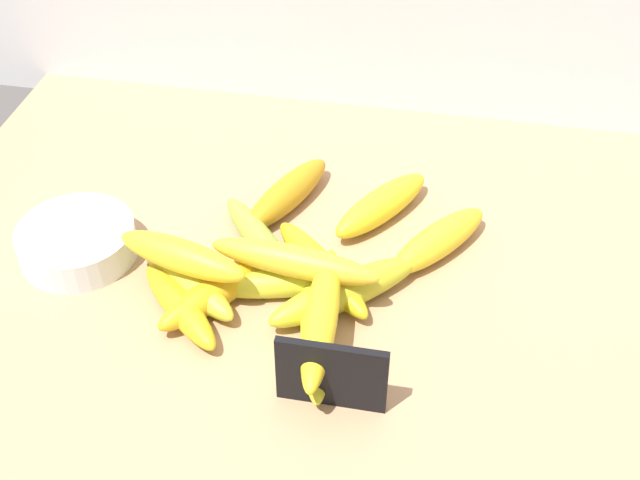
{
  "coord_description": "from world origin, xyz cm",
  "views": [
    {
      "loc": [
        9.5,
        -67.98,
        70.04
      ],
      "look_at": [
        -3.69,
        1.21,
        8.0
      ],
      "focal_mm": 46.46,
      "sensor_mm": 36.0,
      "label": 1
    }
  ],
  "objects_px": {
    "fruit_bowl": "(77,242)",
    "banana_13": "(294,261)",
    "banana_4": "(316,329)",
    "banana_3": "(347,292)",
    "chalkboard_sign": "(331,377)",
    "banana_1": "(180,306)",
    "banana_9": "(261,241)",
    "banana_6": "(222,288)",
    "banana_0": "(439,240)",
    "banana_7": "(322,266)",
    "banana_12": "(321,316)",
    "banana_2": "(287,193)",
    "banana_5": "(297,282)",
    "banana_8": "(381,205)",
    "banana_10": "(186,279)",
    "banana_11": "(182,256)"
  },
  "relations": [
    {
      "from": "banana_1",
      "to": "banana_4",
      "type": "height_order",
      "value": "same"
    },
    {
      "from": "banana_9",
      "to": "banana_11",
      "type": "distance_m",
      "value": 0.11
    },
    {
      "from": "banana_0",
      "to": "banana_7",
      "type": "bearing_deg",
      "value": -152.3
    },
    {
      "from": "banana_3",
      "to": "banana_10",
      "type": "relative_size",
      "value": 1.14
    },
    {
      "from": "banana_7",
      "to": "banana_9",
      "type": "distance_m",
      "value": 0.09
    },
    {
      "from": "banana_4",
      "to": "banana_9",
      "type": "bearing_deg",
      "value": 125.79
    },
    {
      "from": "chalkboard_sign",
      "to": "banana_11",
      "type": "relative_size",
      "value": 0.69
    },
    {
      "from": "banana_1",
      "to": "banana_5",
      "type": "height_order",
      "value": "banana_5"
    },
    {
      "from": "banana_9",
      "to": "banana_10",
      "type": "xyz_separation_m",
      "value": [
        -0.07,
        -0.08,
        0.0
      ]
    },
    {
      "from": "banana_9",
      "to": "chalkboard_sign",
      "type": "bearing_deg",
      "value": -59.29
    },
    {
      "from": "banana_0",
      "to": "banana_7",
      "type": "distance_m",
      "value": 0.15
    },
    {
      "from": "banana_2",
      "to": "banana_9",
      "type": "xyz_separation_m",
      "value": [
        -0.01,
        -0.09,
        -0.0
      ]
    },
    {
      "from": "banana_1",
      "to": "banana_3",
      "type": "height_order",
      "value": "banana_3"
    },
    {
      "from": "banana_4",
      "to": "banana_13",
      "type": "height_order",
      "value": "banana_13"
    },
    {
      "from": "banana_7",
      "to": "banana_13",
      "type": "height_order",
      "value": "banana_13"
    },
    {
      "from": "fruit_bowl",
      "to": "banana_3",
      "type": "bearing_deg",
      "value": -3.98
    },
    {
      "from": "fruit_bowl",
      "to": "banana_13",
      "type": "distance_m",
      "value": 0.27
    },
    {
      "from": "banana_0",
      "to": "banana_8",
      "type": "height_order",
      "value": "same"
    },
    {
      "from": "banana_2",
      "to": "banana_9",
      "type": "distance_m",
      "value": 0.09
    },
    {
      "from": "banana_9",
      "to": "banana_10",
      "type": "distance_m",
      "value": 0.11
    },
    {
      "from": "chalkboard_sign",
      "to": "banana_1",
      "type": "bearing_deg",
      "value": 155.43
    },
    {
      "from": "banana_1",
      "to": "banana_6",
      "type": "xyz_separation_m",
      "value": [
        0.04,
        0.03,
        0.0
      ]
    },
    {
      "from": "banana_8",
      "to": "banana_12",
      "type": "xyz_separation_m",
      "value": [
        -0.03,
        -0.23,
        0.03
      ]
    },
    {
      "from": "banana_4",
      "to": "banana_6",
      "type": "relative_size",
      "value": 1.14
    },
    {
      "from": "banana_6",
      "to": "chalkboard_sign",
      "type": "bearing_deg",
      "value": -38.97
    },
    {
      "from": "chalkboard_sign",
      "to": "banana_1",
      "type": "xyz_separation_m",
      "value": [
        -0.18,
        0.08,
        -0.02
      ]
    },
    {
      "from": "fruit_bowl",
      "to": "banana_4",
      "type": "relative_size",
      "value": 0.69
    },
    {
      "from": "banana_2",
      "to": "banana_5",
      "type": "height_order",
      "value": "banana_2"
    },
    {
      "from": "fruit_bowl",
      "to": "banana_3",
      "type": "relative_size",
      "value": 0.72
    },
    {
      "from": "chalkboard_sign",
      "to": "banana_1",
      "type": "distance_m",
      "value": 0.2
    },
    {
      "from": "banana_0",
      "to": "banana_5",
      "type": "xyz_separation_m",
      "value": [
        -0.15,
        -0.1,
        -0.0
      ]
    },
    {
      "from": "banana_4",
      "to": "banana_6",
      "type": "xyz_separation_m",
      "value": [
        -0.11,
        0.04,
        0.0
      ]
    },
    {
      "from": "banana_0",
      "to": "banana_4",
      "type": "relative_size",
      "value": 0.78
    },
    {
      "from": "banana_13",
      "to": "banana_11",
      "type": "bearing_deg",
      "value": -171.45
    },
    {
      "from": "banana_5",
      "to": "banana_9",
      "type": "bearing_deg",
      "value": 133.33
    },
    {
      "from": "banana_8",
      "to": "banana_10",
      "type": "distance_m",
      "value": 0.26
    },
    {
      "from": "banana_1",
      "to": "banana_2",
      "type": "distance_m",
      "value": 0.23
    },
    {
      "from": "banana_6",
      "to": "banana_12",
      "type": "relative_size",
      "value": 0.87
    },
    {
      "from": "banana_11",
      "to": "banana_7",
      "type": "bearing_deg",
      "value": 19.82
    },
    {
      "from": "banana_7",
      "to": "banana_1",
      "type": "bearing_deg",
      "value": -147.33
    },
    {
      "from": "banana_2",
      "to": "fruit_bowl",
      "type": "bearing_deg",
      "value": -148.64
    },
    {
      "from": "fruit_bowl",
      "to": "banana_13",
      "type": "bearing_deg",
      "value": -4.11
    },
    {
      "from": "banana_6",
      "to": "banana_0",
      "type": "bearing_deg",
      "value": 28.23
    },
    {
      "from": "chalkboard_sign",
      "to": "banana_7",
      "type": "height_order",
      "value": "chalkboard_sign"
    },
    {
      "from": "fruit_bowl",
      "to": "banana_13",
      "type": "xyz_separation_m",
      "value": [
        0.27,
        -0.02,
        0.03
      ]
    },
    {
      "from": "banana_12",
      "to": "chalkboard_sign",
      "type": "bearing_deg",
      "value": -71.32
    },
    {
      "from": "banana_6",
      "to": "banana_10",
      "type": "bearing_deg",
      "value": 172.51
    },
    {
      "from": "banana_3",
      "to": "banana_6",
      "type": "height_order",
      "value": "banana_3"
    },
    {
      "from": "banana_3",
      "to": "banana_13",
      "type": "relative_size",
      "value": 0.99
    },
    {
      "from": "banana_3",
      "to": "banana_7",
      "type": "relative_size",
      "value": 1.04
    }
  ]
}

